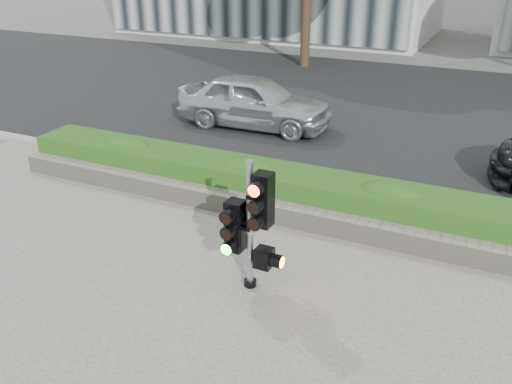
% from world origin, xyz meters
% --- Properties ---
extents(ground, '(120.00, 120.00, 0.00)m').
position_xyz_m(ground, '(0.00, 0.00, 0.00)').
color(ground, '#51514C').
rests_on(ground, ground).
extents(road, '(60.00, 13.00, 0.02)m').
position_xyz_m(road, '(0.00, 10.00, 0.01)').
color(road, black).
rests_on(road, ground).
extents(curb, '(60.00, 0.25, 0.12)m').
position_xyz_m(curb, '(0.00, 3.15, 0.06)').
color(curb, gray).
rests_on(curb, ground).
extents(stone_wall, '(12.00, 0.32, 0.34)m').
position_xyz_m(stone_wall, '(0.00, 1.90, 0.20)').
color(stone_wall, gray).
rests_on(stone_wall, sidewalk).
extents(hedge, '(12.00, 1.00, 0.68)m').
position_xyz_m(hedge, '(0.00, 2.55, 0.37)').
color(hedge, '#478127').
rests_on(hedge, sidewalk).
extents(traffic_signal, '(0.67, 0.49, 1.92)m').
position_xyz_m(traffic_signal, '(0.14, -0.06, 1.09)').
color(traffic_signal, black).
rests_on(traffic_signal, sidewalk).
extents(car_silver, '(4.10, 1.76, 1.38)m').
position_xyz_m(car_silver, '(-2.98, 6.62, 0.71)').
color(car_silver, silver).
rests_on(car_silver, road).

